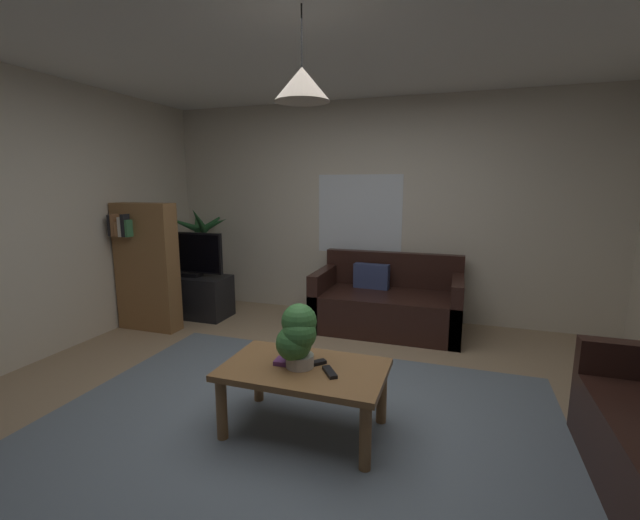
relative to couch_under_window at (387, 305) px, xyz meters
The scene contains 17 objects.
floor 1.97m from the couch_under_window, 97.03° to the right, with size 5.29×4.82×0.02m, color #9E8466.
rug 2.16m from the couch_under_window, 96.37° to the right, with size 3.44×2.65×0.01m, color slate.
wall_back 1.16m from the couch_under_window, 115.06° to the left, with size 5.41×0.06×2.57m, color beige.
wall_left 3.64m from the couch_under_window, 146.47° to the right, with size 0.06×4.82×2.57m, color beige.
ceiling 3.02m from the couch_under_window, 97.03° to the right, with size 5.29×4.82×0.02m, color white.
window_pane 1.16m from the couch_under_window, 132.93° to the left, with size 1.03×0.01×0.94m, color white.
couch_under_window is the anchor object (origin of this frame).
coffee_table 2.14m from the couch_under_window, 94.80° to the right, with size 1.04×0.63×0.44m.
book_on_table_0 2.16m from the couch_under_window, 98.41° to the right, with size 0.12×0.10×0.03m, color #72387F.
remote_on_table_0 2.18m from the couch_under_window, 89.80° to the right, with size 0.05×0.16×0.02m, color black.
remote_on_table_1 2.09m from the couch_under_window, 93.45° to the right, with size 0.05×0.16×0.02m, color black.
potted_plant_on_table 2.18m from the couch_under_window, 95.82° to the right, with size 0.25×0.27×0.41m.
tv_stand 2.35m from the couch_under_window, behind, with size 0.90×0.44×0.50m, color black.
tv 2.40m from the couch_under_window, behind, with size 0.86×0.16×0.53m.
potted_palm_corner 2.50m from the couch_under_window, behind, with size 0.79×0.88×1.36m.
bookshelf_corner 2.69m from the couch_under_window, 161.81° to the right, with size 0.70×0.31×1.40m.
pendant_lamp 2.84m from the couch_under_window, 94.80° to the right, with size 0.32×0.32×0.51m.
Camera 1 is at (0.95, -2.53, 1.59)m, focal length 23.40 mm.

